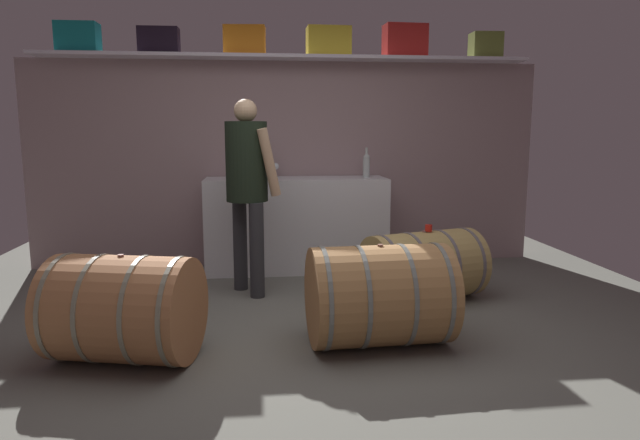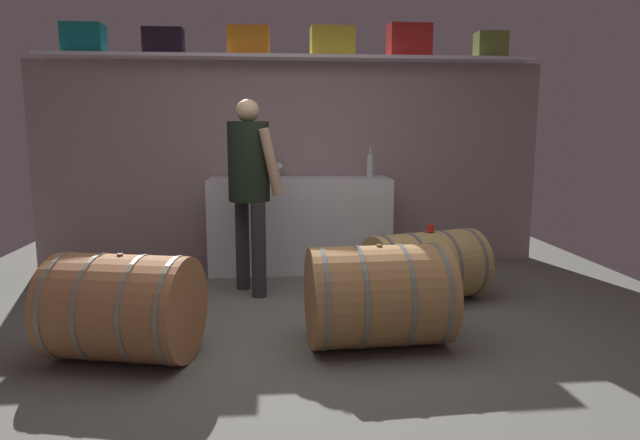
# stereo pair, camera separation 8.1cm
# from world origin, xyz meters

# --- Properties ---
(ground_plane) EXTENTS (6.39, 7.98, 0.02)m
(ground_plane) POSITION_xyz_m (0.00, 0.60, -0.01)
(ground_plane) COLOR slate
(back_wall_panel) EXTENTS (5.19, 0.10, 2.07)m
(back_wall_panel) POSITION_xyz_m (0.00, 2.39, 1.04)
(back_wall_panel) COLOR gray
(back_wall_panel) RESTS_ON ground
(high_shelf_board) EXTENTS (4.77, 0.40, 0.03)m
(high_shelf_board) POSITION_xyz_m (0.00, 2.24, 2.09)
(high_shelf_board) COLOR silver
(high_shelf_board) RESTS_ON back_wall_panel
(toolcase_teal) EXTENTS (0.38, 0.23, 0.28)m
(toolcase_teal) POSITION_xyz_m (-1.96, 2.24, 2.24)
(toolcase_teal) COLOR #137A7C
(toolcase_teal) RESTS_ON high_shelf_board
(toolcase_black) EXTENTS (0.38, 0.19, 0.25)m
(toolcase_black) POSITION_xyz_m (-1.22, 2.24, 2.23)
(toolcase_black) COLOR black
(toolcase_black) RESTS_ON high_shelf_board
(toolcase_orange) EXTENTS (0.41, 0.21, 0.28)m
(toolcase_orange) POSITION_xyz_m (-0.41, 2.24, 2.24)
(toolcase_orange) COLOR orange
(toolcase_orange) RESTS_ON high_shelf_board
(toolcase_yellow) EXTENTS (0.43, 0.26, 0.28)m
(toolcase_yellow) POSITION_xyz_m (0.41, 2.24, 2.24)
(toolcase_yellow) COLOR yellow
(toolcase_yellow) RESTS_ON high_shelf_board
(toolcase_red) EXTENTS (0.43, 0.25, 0.32)m
(toolcase_red) POSITION_xyz_m (1.17, 2.24, 2.26)
(toolcase_red) COLOR red
(toolcase_red) RESTS_ON high_shelf_board
(toolcase_olive) EXTENTS (0.31, 0.23, 0.26)m
(toolcase_olive) POSITION_xyz_m (2.01, 2.24, 2.23)
(toolcase_olive) COLOR olive
(toolcase_olive) RESTS_ON high_shelf_board
(work_cabinet) EXTENTS (1.77, 0.54, 0.92)m
(work_cabinet) POSITION_xyz_m (0.07, 2.06, 0.46)
(work_cabinet) COLOR white
(work_cabinet) RESTS_ON ground
(wine_bottle_green) EXTENTS (0.06, 0.06, 0.27)m
(wine_bottle_green) POSITION_xyz_m (-0.52, 1.87, 1.04)
(wine_bottle_green) COLOR #2B5230
(wine_bottle_green) RESTS_ON work_cabinet
(wine_bottle_clear) EXTENTS (0.07, 0.07, 0.30)m
(wine_bottle_clear) POSITION_xyz_m (0.77, 2.08, 1.05)
(wine_bottle_clear) COLOR silver
(wine_bottle_clear) RESTS_ON work_cabinet
(wine_bottle_dark) EXTENTS (0.08, 0.08, 0.31)m
(wine_bottle_dark) POSITION_xyz_m (-0.25, 2.24, 1.06)
(wine_bottle_dark) COLOR black
(wine_bottle_dark) RESTS_ON work_cabinet
(wine_glass) EXTENTS (0.07, 0.07, 0.14)m
(wine_glass) POSITION_xyz_m (-0.13, 2.25, 1.02)
(wine_glass) COLOR white
(wine_glass) RESTS_ON work_cabinet
(wine_barrel_near) EXTENTS (1.07, 0.84, 0.58)m
(wine_barrel_near) POSITION_xyz_m (1.03, 0.91, 0.29)
(wine_barrel_near) COLOR tan
(wine_barrel_near) RESTS_ON ground
(wine_barrel_far) EXTENTS (0.93, 0.71, 0.67)m
(wine_barrel_far) POSITION_xyz_m (0.47, 0.01, 0.33)
(wine_barrel_far) COLOR #A87847
(wine_barrel_far) RESTS_ON ground
(wine_barrel_flank) EXTENTS (0.97, 0.82, 0.66)m
(wine_barrel_flank) POSITION_xyz_m (-1.11, -0.08, 0.33)
(wine_barrel_flank) COLOR #A56B42
(wine_barrel_flank) RESTS_ON ground
(tasting_cup) EXTENTS (0.06, 0.06, 0.05)m
(tasting_cup) POSITION_xyz_m (1.07, 0.91, 0.61)
(tasting_cup) COLOR red
(tasting_cup) RESTS_ON wine_barrel_near
(winemaker_pouring) EXTENTS (0.47, 0.54, 1.64)m
(winemaker_pouring) POSITION_xyz_m (-0.39, 1.29, 1.01)
(winemaker_pouring) COLOR #2F3033
(winemaker_pouring) RESTS_ON ground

